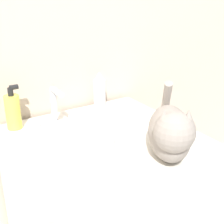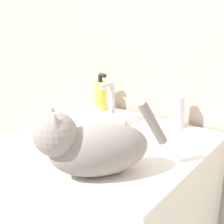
# 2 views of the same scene
# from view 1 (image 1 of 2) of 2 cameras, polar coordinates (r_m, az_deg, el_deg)

# --- Properties ---
(wall_back) EXTENTS (6.00, 0.05, 2.50)m
(wall_back) POSITION_cam_1_polar(r_m,az_deg,el_deg) (1.30, -9.97, 19.20)
(wall_back) COLOR #C6B29E
(wall_back) RESTS_ON ground_plane
(sink_basin) EXTENTS (0.28, 0.28, 0.04)m
(sink_basin) POSITION_cam_1_polar(r_m,az_deg,el_deg) (1.06, -7.06, -5.09)
(sink_basin) COLOR white
(sink_basin) RESTS_ON vanity_cabinet
(faucet) EXTENTS (0.18, 0.09, 0.17)m
(faucet) POSITION_cam_1_polar(r_m,az_deg,el_deg) (1.16, -10.37, 0.06)
(faucet) COLOR silver
(faucet) RESTS_ON vanity_cabinet
(cat) EXTENTS (0.29, 0.35, 0.20)m
(cat) POSITION_cam_1_polar(r_m,az_deg,el_deg) (0.97, 10.65, -3.48)
(cat) COLOR gray
(cat) RESTS_ON vanity_cabinet
(soap_bottle) EXTENTS (0.06, 0.06, 0.17)m
(soap_bottle) POSITION_cam_1_polar(r_m,az_deg,el_deg) (1.21, -17.65, 0.17)
(soap_bottle) COLOR #EADB4C
(soap_bottle) RESTS_ON vanity_cabinet
(spray_bottle) EXTENTS (0.05, 0.05, 0.16)m
(spray_bottle) POSITION_cam_1_polar(r_m,az_deg,el_deg) (1.34, -2.29, 3.89)
(spray_bottle) COLOR silver
(spray_bottle) RESTS_ON vanity_cabinet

